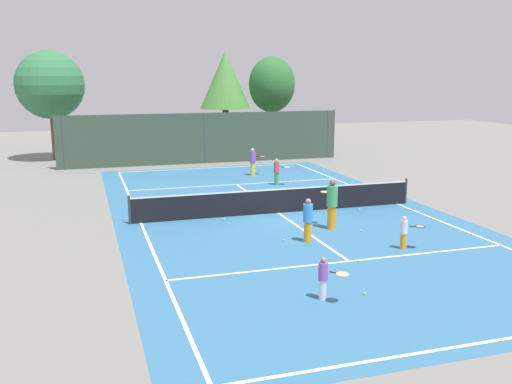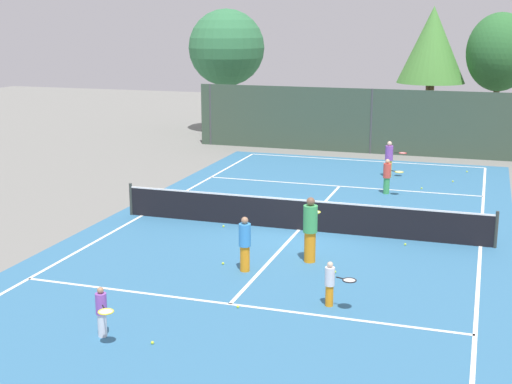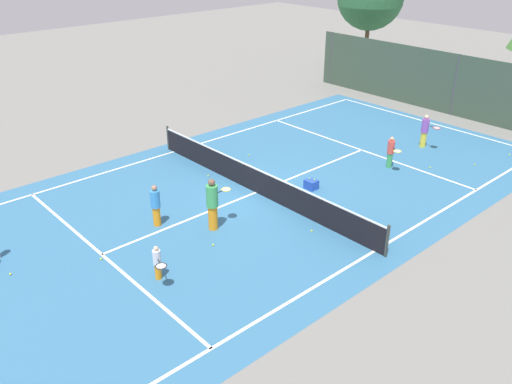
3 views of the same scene
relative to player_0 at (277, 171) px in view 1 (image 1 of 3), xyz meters
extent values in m
plane|color=slate|center=(-1.97, -5.72, -0.70)|extent=(80.00, 80.00, 0.00)
cube|color=teal|center=(-1.97, -5.72, -0.70)|extent=(13.00, 25.00, 0.00)
cube|color=white|center=(-7.47, -5.72, -0.69)|extent=(0.10, 24.00, 0.01)
cube|color=white|center=(3.53, -5.72, -0.69)|extent=(0.10, 24.00, 0.01)
cube|color=white|center=(-1.97, -17.72, -0.69)|extent=(11.00, 0.10, 0.01)
cube|color=white|center=(-1.97, 6.28, -0.69)|extent=(11.00, 0.10, 0.01)
cube|color=white|center=(-1.97, -12.12, -0.69)|extent=(11.00, 0.10, 0.01)
cube|color=white|center=(-1.97, 0.68, -0.69)|extent=(11.00, 0.10, 0.01)
cube|color=white|center=(-1.97, -5.72, -0.69)|extent=(0.10, 12.80, 0.01)
cylinder|color=#333833|center=(-7.87, -5.72, -0.15)|extent=(0.10, 0.10, 1.10)
cylinder|color=#333833|center=(3.93, -5.72, -0.15)|extent=(0.10, 0.10, 1.10)
cube|color=black|center=(-1.97, -5.72, -0.23)|extent=(11.80, 0.03, 0.95)
cube|color=white|center=(-1.97, -5.72, 0.27)|extent=(11.80, 0.04, 0.05)
cube|color=#384C3D|center=(-1.97, 8.28, 0.90)|extent=(18.00, 0.06, 3.20)
cylinder|color=#3F4447|center=(-10.47, 8.28, 0.90)|extent=(0.12, 0.12, 3.20)
cylinder|color=#3F4447|center=(-1.97, 8.28, 0.90)|extent=(0.12, 0.12, 3.20)
cylinder|color=#3F4447|center=(6.53, 8.28, 0.90)|extent=(0.12, 0.12, 3.20)
cylinder|color=brown|center=(0.45, 12.36, 0.91)|extent=(0.44, 0.44, 3.22)
cone|color=#4C8E3D|center=(0.45, 12.36, 4.50)|extent=(3.56, 3.56, 3.96)
cylinder|color=brown|center=(-11.19, 12.77, 0.93)|extent=(0.28, 0.28, 3.25)
sphere|color=#337547|center=(-11.19, 12.77, 4.20)|extent=(4.40, 4.40, 4.40)
cylinder|color=brown|center=(3.81, 12.05, 1.00)|extent=(0.30, 0.30, 3.39)
ellipsoid|color=#2D6B33|center=(3.81, 12.05, 4.18)|extent=(3.30, 3.30, 3.95)
cylinder|color=#3FA559|center=(-0.02, 0.01, -0.39)|extent=(0.23, 0.23, 0.63)
cylinder|color=#E54C3F|center=(-0.02, 0.01, 0.20)|extent=(0.29, 0.29, 0.55)
sphere|color=tan|center=(-0.02, 0.01, 0.56)|extent=(0.17, 0.17, 0.17)
cylinder|color=black|center=(0.24, -0.13, 0.23)|extent=(0.19, 0.12, 0.03)
torus|color=yellow|center=(0.46, -0.24, 0.23)|extent=(0.45, 0.45, 0.03)
cylinder|color=silver|center=(0.46, -0.24, 0.23)|extent=(0.37, 0.37, 0.00)
cylinder|color=orange|center=(-2.37, -9.85, -0.35)|extent=(0.25, 0.25, 0.69)
cylinder|color=#388CD8|center=(-2.37, -9.85, 0.30)|extent=(0.32, 0.32, 0.61)
sphere|color=#A37556|center=(-2.37, -9.85, 0.69)|extent=(0.19, 0.19, 0.19)
cylinder|color=orange|center=(-0.92, -8.59, -0.28)|extent=(0.31, 0.31, 0.85)
cylinder|color=#3FA559|center=(-0.92, -8.59, 0.52)|extent=(0.39, 0.39, 0.74)
sphere|color=brown|center=(-0.92, -8.59, 1.01)|extent=(0.23, 0.23, 0.23)
cylinder|color=black|center=(-0.93, -8.25, 0.56)|extent=(0.04, 0.20, 0.03)
torus|color=yellow|center=(-0.94, -8.00, 0.56)|extent=(0.34, 0.34, 0.03)
cylinder|color=silver|center=(-0.94, -8.00, 0.56)|extent=(0.28, 0.28, 0.00)
cylinder|color=yellow|center=(-0.36, 3.07, -0.35)|extent=(0.26, 0.26, 0.71)
cylinder|color=purple|center=(-0.36, 3.07, 0.32)|extent=(0.33, 0.33, 0.62)
sphere|color=beige|center=(-0.36, 3.07, 0.73)|extent=(0.19, 0.19, 0.19)
cylinder|color=black|center=(-0.05, 3.08, 0.35)|extent=(0.20, 0.04, 0.03)
torus|color=red|center=(0.20, 3.09, 0.35)|extent=(0.34, 0.34, 0.03)
cylinder|color=silver|center=(0.20, 3.09, 0.35)|extent=(0.28, 0.28, 0.00)
cylinder|color=orange|center=(0.26, -11.49, -0.45)|extent=(0.19, 0.19, 0.50)
cylinder|color=silver|center=(0.26, -11.49, 0.02)|extent=(0.23, 0.23, 0.44)
sphere|color=beige|center=(0.26, -11.49, 0.31)|extent=(0.14, 0.14, 0.14)
cylinder|color=black|center=(0.51, -11.58, 0.05)|extent=(0.20, 0.09, 0.03)
torus|color=black|center=(0.75, -11.66, 0.05)|extent=(0.42, 0.42, 0.03)
cylinder|color=silver|center=(0.75, -11.66, 0.05)|extent=(0.35, 0.35, 0.00)
cylinder|color=silver|center=(-3.92, -14.58, -0.44)|extent=(0.19, 0.19, 0.51)
cylinder|color=purple|center=(-3.92, -14.58, 0.04)|extent=(0.24, 0.24, 0.45)
sphere|color=#A37556|center=(-3.92, -14.58, 0.33)|extent=(0.14, 0.14, 0.14)
cylinder|color=black|center=(-3.75, -14.78, 0.06)|extent=(0.15, 0.17, 0.03)
torus|color=yellow|center=(-3.59, -14.97, 0.06)|extent=(0.47, 0.47, 0.03)
cylinder|color=silver|center=(-3.59, -14.97, 0.06)|extent=(0.39, 0.39, 0.00)
cube|color=blue|center=(-0.81, -3.92, -0.52)|extent=(0.46, 0.40, 0.36)
sphere|color=#CCE533|center=(-0.90, -3.92, -0.31)|extent=(0.07, 0.07, 0.07)
sphere|color=#CCE533|center=(-0.72, -3.86, -0.31)|extent=(0.07, 0.07, 0.07)
sphere|color=#CCE533|center=(-1.72, -12.27, -0.67)|extent=(0.07, 0.07, 0.07)
sphere|color=#CCE533|center=(2.47, -4.92, -0.67)|extent=(0.07, 0.07, 0.07)
sphere|color=#CCE533|center=(2.79, 5.04, -0.67)|extent=(0.07, 0.07, 0.07)
sphere|color=#CCE533|center=(-0.07, -9.26, -0.67)|extent=(0.07, 0.07, 0.07)
sphere|color=#CCE533|center=(1.10, -4.35, -0.67)|extent=(0.07, 0.07, 0.07)
sphere|color=#CCE533|center=(-3.10, -9.55, -0.67)|extent=(0.07, 0.07, 0.07)
sphere|color=#CCE533|center=(-2.76, -14.60, -0.67)|extent=(0.07, 0.07, 0.07)
sphere|color=#CCE533|center=(1.20, 1.21, -0.67)|extent=(0.07, 0.07, 0.07)
sphere|color=#CCE533|center=(2.30, 2.86, -0.67)|extent=(0.07, 0.07, 0.07)
sphere|color=#CCE533|center=(1.42, -6.30, -0.67)|extent=(0.07, 0.07, 0.07)
sphere|color=#CCE533|center=(-4.35, -6.18, -0.67)|extent=(0.07, 0.07, 0.07)
sphere|color=#CCE533|center=(-4.86, -3.56, -0.67)|extent=(0.07, 0.07, 0.07)
camera|label=1|loc=(-9.41, -26.66, 4.74)|focal=39.46mm
camera|label=2|loc=(3.44, -26.83, 5.79)|focal=50.27mm
camera|label=3|loc=(11.50, -17.86, 8.36)|focal=37.52mm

